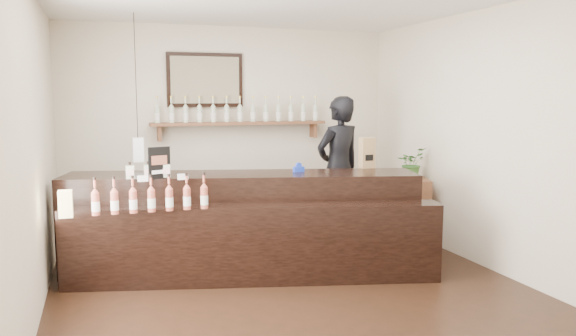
% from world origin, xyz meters
% --- Properties ---
extents(ground, '(5.00, 5.00, 0.00)m').
position_xyz_m(ground, '(0.00, 0.00, 0.00)').
color(ground, black).
rests_on(ground, ground).
extents(room_shell, '(5.00, 5.00, 5.00)m').
position_xyz_m(room_shell, '(0.00, 0.00, 1.70)').
color(room_shell, beige).
rests_on(room_shell, ground).
extents(back_wall_decor, '(2.66, 0.96, 1.69)m').
position_xyz_m(back_wall_decor, '(-0.14, 2.37, 1.75)').
color(back_wall_decor, brown).
rests_on(back_wall_decor, ground).
extents(counter, '(3.79, 1.88, 1.22)m').
position_xyz_m(counter, '(-0.30, 0.56, 0.49)').
color(counter, black).
rests_on(counter, ground).
extents(promo_sign, '(0.22, 0.09, 0.32)m').
position_xyz_m(promo_sign, '(-1.16, 0.60, 1.20)').
color(promo_sign, black).
rests_on(promo_sign, counter).
extents(paper_bag, '(0.16, 0.12, 0.35)m').
position_xyz_m(paper_bag, '(1.19, 0.70, 1.22)').
color(paper_bag, olive).
rests_on(paper_bag, counter).
extents(tape_dispenser, '(0.13, 0.07, 0.10)m').
position_xyz_m(tape_dispenser, '(0.33, 0.62, 1.09)').
color(tape_dispenser, '#1A35B8').
rests_on(tape_dispenser, counter).
extents(side_cabinet, '(0.58, 0.68, 0.83)m').
position_xyz_m(side_cabinet, '(2.00, 1.08, 0.42)').
color(side_cabinet, brown).
rests_on(side_cabinet, ground).
extents(potted_plant, '(0.45, 0.43, 0.39)m').
position_xyz_m(potted_plant, '(2.00, 1.08, 1.03)').
color(potted_plant, '#356829').
rests_on(potted_plant, side_cabinet).
extents(shopkeeper, '(0.89, 0.72, 2.11)m').
position_xyz_m(shopkeeper, '(1.21, 1.55, 1.05)').
color(shopkeeper, black).
rests_on(shopkeeper, ground).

